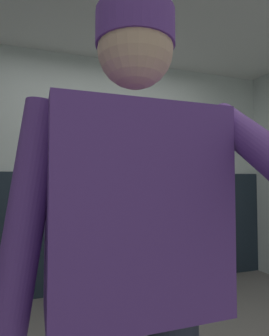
# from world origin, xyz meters

# --- Properties ---
(wall_back) EXTENTS (4.90, 0.12, 2.57)m
(wall_back) POSITION_xyz_m (0.00, 1.67, 1.29)
(wall_back) COLOR silver
(wall_back) RESTS_ON ground_plane
(wainscot_band_back) EXTENTS (4.30, 0.03, 1.28)m
(wainscot_band_back) POSITION_xyz_m (0.00, 1.59, 0.64)
(wainscot_band_back) COLOR #19232D
(wainscot_band_back) RESTS_ON ground_plane
(downlight_far) EXTENTS (0.14, 0.14, 0.03)m
(downlight_far) POSITION_xyz_m (-0.14, 0.56, 2.56)
(downlight_far) COLOR white
(urinal_solo) EXTENTS (0.40, 0.34, 1.24)m
(urinal_solo) POSITION_xyz_m (0.03, 1.45, 0.78)
(urinal_solo) COLOR white
(urinal_solo) RESTS_ON ground_plane
(person) EXTENTS (0.67, 0.60, 1.65)m
(person) POSITION_xyz_m (-0.41, -0.79, 0.97)
(person) COLOR #2D3342
(person) RESTS_ON ground_plane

